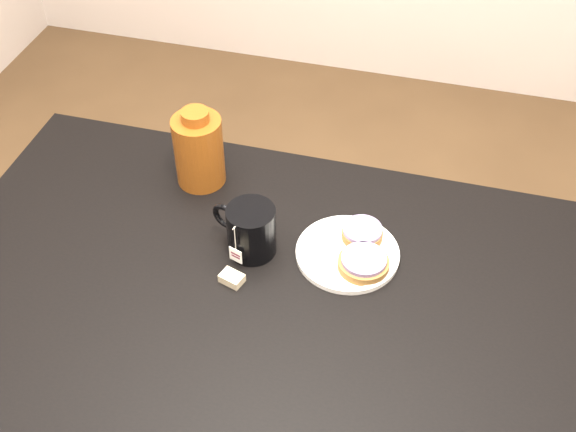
{
  "coord_description": "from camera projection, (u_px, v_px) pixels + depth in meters",
  "views": [
    {
      "loc": [
        0.25,
        -0.83,
        1.83
      ],
      "look_at": [
        -0.02,
        0.18,
        0.81
      ],
      "focal_mm": 45.0,
      "sensor_mm": 36.0,
      "label": 1
    }
  ],
  "objects": [
    {
      "name": "bagel_back",
      "position": [
        362.0,
        233.0,
        1.48
      ],
      "size": [
        0.1,
        0.1,
        0.03
      ],
      "color": "brown",
      "rests_on": "plate"
    },
    {
      "name": "bagel_package",
      "position": [
        199.0,
        150.0,
        1.58
      ],
      "size": [
        0.14,
        0.14,
        0.19
      ],
      "rotation": [
        0.0,
        0.0,
        -0.34
      ],
      "color": "#5A280B",
      "rests_on": "table"
    },
    {
      "name": "bagel_front",
      "position": [
        364.0,
        262.0,
        1.42
      ],
      "size": [
        0.14,
        0.14,
        0.03
      ],
      "color": "brown",
      "rests_on": "plate"
    },
    {
      "name": "table",
      "position": [
        273.0,
        331.0,
        1.44
      ],
      "size": [
        1.4,
        0.9,
        0.75
      ],
      "color": "black",
      "rests_on": "ground_plane"
    },
    {
      "name": "plate",
      "position": [
        348.0,
        253.0,
        1.46
      ],
      "size": [
        0.21,
        0.21,
        0.02
      ],
      "color": "white",
      "rests_on": "table"
    },
    {
      "name": "teabag_pouch",
      "position": [
        232.0,
        278.0,
        1.41
      ],
      "size": [
        0.05,
        0.04,
        0.02
      ],
      "primitive_type": "cube",
      "rotation": [
        0.0,
        0.0,
        -0.31
      ],
      "color": "#C6B793",
      "rests_on": "table"
    },
    {
      "name": "mug",
      "position": [
        250.0,
        230.0,
        1.44
      ],
      "size": [
        0.16,
        0.13,
        0.11
      ],
      "rotation": [
        0.0,
        0.0,
        -0.32
      ],
      "color": "black",
      "rests_on": "table"
    }
  ]
}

